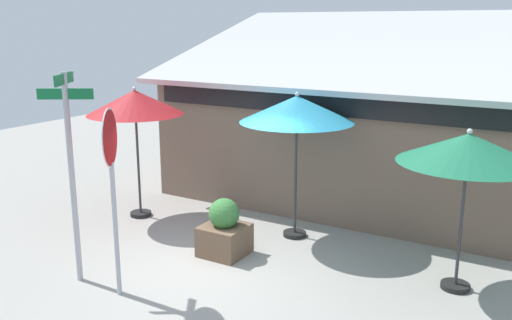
% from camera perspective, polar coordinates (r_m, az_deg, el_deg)
% --- Properties ---
extents(ground_plane, '(28.00, 28.00, 0.10)m').
position_cam_1_polar(ground_plane, '(9.51, -4.70, -11.07)').
color(ground_plane, '#9E9B93').
extents(cafe_building, '(8.45, 5.45, 4.27)m').
position_cam_1_polar(cafe_building, '(13.23, 10.48, 3.00)').
color(cafe_building, '#705B4C').
rests_on(cafe_building, ground).
extents(street_sign_post, '(0.71, 0.76, 3.27)m').
position_cam_1_polar(street_sign_post, '(8.78, -18.54, 0.11)').
color(street_sign_post, '#A8AAB2').
rests_on(street_sign_post, ground).
extents(stop_sign, '(0.45, 0.73, 2.82)m').
position_cam_1_polar(stop_sign, '(8.11, -14.65, -0.54)').
color(stop_sign, '#A8AAB2').
rests_on(stop_sign, ground).
extents(patio_umbrella_crimson_left, '(1.96, 1.96, 2.73)m').
position_cam_1_polar(patio_umbrella_crimson_left, '(11.48, -12.34, 5.72)').
color(patio_umbrella_crimson_left, black).
rests_on(patio_umbrella_crimson_left, ground).
extents(patio_umbrella_teal_center, '(2.10, 2.10, 2.76)m').
position_cam_1_polar(patio_umbrella_teal_center, '(10.10, 4.22, 5.14)').
color(patio_umbrella_teal_center, black).
rests_on(patio_umbrella_teal_center, ground).
extents(patio_umbrella_forest_green_right, '(2.03, 2.03, 2.50)m').
position_cam_1_polar(patio_umbrella_forest_green_right, '(8.55, 20.99, 1.00)').
color(patio_umbrella_forest_green_right, black).
rests_on(patio_umbrella_forest_green_right, ground).
extents(sidewalk_planter, '(0.75, 0.75, 1.02)m').
position_cam_1_polar(sidewalk_planter, '(9.76, -3.27, -7.31)').
color(sidewalk_planter, brown).
rests_on(sidewalk_planter, ground).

